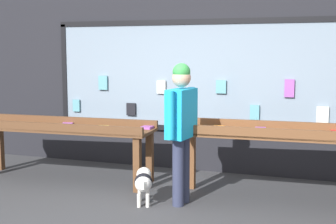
{
  "coord_description": "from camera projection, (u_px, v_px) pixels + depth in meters",
  "views": [
    {
      "loc": [
        1.98,
        -4.54,
        1.84
      ],
      "look_at": [
        0.11,
        0.97,
        1.08
      ],
      "focal_mm": 50.0,
      "sensor_mm": 36.0,
      "label": 1
    }
  ],
  "objects": [
    {
      "name": "display_table_right",
      "position": [
        286.0,
        140.0,
        5.63
      ],
      "size": [
        2.68,
        0.79,
        0.95
      ],
      "color": "brown",
      "rests_on": "ground_plane"
    },
    {
      "name": "small_dog",
      "position": [
        144.0,
        182.0,
        5.66
      ],
      "size": [
        0.33,
        0.55,
        0.4
      ],
      "rotation": [
        0.0,
        0.0,
        1.92
      ],
      "color": "white",
      "rests_on": "ground_plane"
    },
    {
      "name": "ground_plane",
      "position": [
        130.0,
        220.0,
        5.13
      ],
      "size": [
        40.0,
        40.0,
        0.0
      ],
      "primitive_type": "plane",
      "color": "#38383A"
    },
    {
      "name": "shopfront_facade",
      "position": [
        194.0,
        63.0,
        7.15
      ],
      "size": [
        7.7,
        0.29,
        3.34
      ],
      "color": "black",
      "rests_on": "ground_plane"
    },
    {
      "name": "display_table_left",
      "position": [
        62.0,
        132.0,
        6.63
      ],
      "size": [
        2.68,
        0.81,
        0.87
      ],
      "color": "brown",
      "rests_on": "ground_plane"
    },
    {
      "name": "person_browsing",
      "position": [
        181.0,
        123.0,
        5.54
      ],
      "size": [
        0.28,
        0.66,
        1.7
      ],
      "rotation": [
        0.0,
        0.0,
        1.43
      ],
      "color": "#2D334C",
      "rests_on": "ground_plane"
    }
  ]
}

